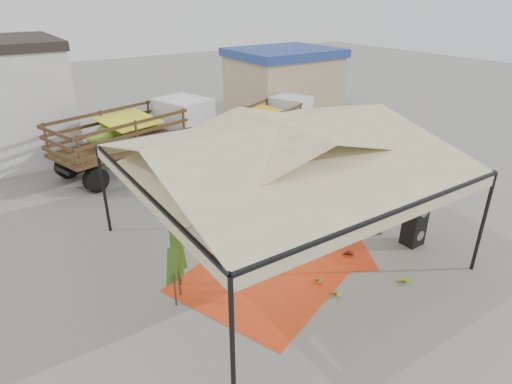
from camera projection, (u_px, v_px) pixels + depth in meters
ground at (277, 248)px, 13.32m from camera, size 90.00×90.00×0.00m
canopy_tent at (280, 148)px, 11.92m from camera, size 8.10×8.10×4.00m
building_tan at (283, 82)px, 27.27m from camera, size 6.30×5.30×4.10m
tarp_left at (261, 279)px, 11.87m from camera, size 5.09×4.98×0.01m
tarp_right at (302, 238)px, 13.88m from camera, size 5.22×5.30×0.01m
banana_heap at (279, 194)px, 15.33m from camera, size 7.20×6.40×1.32m
hand_yellow_a at (334, 294)px, 11.17m from camera, size 0.47×0.42×0.18m
hand_yellow_b at (403, 281)px, 11.64m from camera, size 0.53×0.48×0.19m
hand_red_a at (377, 232)px, 13.99m from camera, size 0.51×0.44×0.20m
hand_red_b at (348, 254)px, 12.84m from camera, size 0.54×0.49×0.21m
hand_green at (316, 280)px, 11.70m from camera, size 0.48×0.46×0.17m
hanging_bunches at (347, 171)px, 12.18m from camera, size 3.24×0.24×0.20m
speaker_stack at (415, 221)px, 13.23m from camera, size 0.60×0.52×1.64m
banana_leaves at (179, 296)px, 11.23m from camera, size 0.96×1.36×3.70m
vendor at (185, 174)px, 16.26m from camera, size 0.72×0.48×1.95m
truck_left at (143, 130)px, 19.39m from camera, size 7.89×4.55×2.57m
truck_right at (273, 119)px, 22.20m from camera, size 6.31×4.36×2.06m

